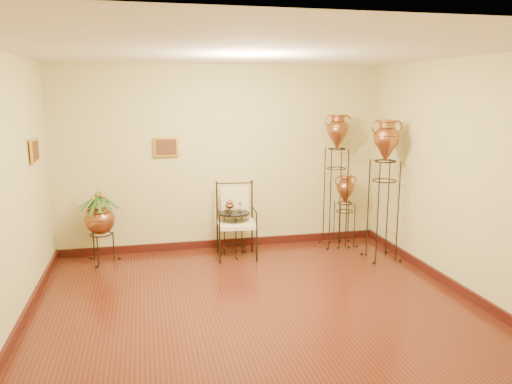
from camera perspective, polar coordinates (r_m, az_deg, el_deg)
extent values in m
plane|color=#551C14|center=(5.65, 0.44, -13.69)|extent=(5.00, 5.00, 0.00)
cube|color=#3A110D|center=(7.91, -3.67, -5.84)|extent=(5.00, 0.04, 0.12)
cube|color=#3A110D|center=(5.66, -25.67, -14.18)|extent=(0.04, 5.00, 0.12)
cube|color=#3A110D|center=(6.60, 22.25, -10.22)|extent=(0.04, 5.00, 0.12)
cube|color=#EBBA45|center=(7.50, -10.25, 5.09)|extent=(0.36, 0.03, 0.29)
cube|color=#EBBA45|center=(6.60, -23.99, 4.34)|extent=(0.03, 0.36, 0.29)
cube|color=#F5E1B9|center=(7.30, -2.26, -3.72)|extent=(0.56, 0.53, 0.06)
cube|color=#F5E1B9|center=(7.23, -2.28, -1.34)|extent=(0.41, 0.06, 0.43)
cylinder|color=black|center=(7.34, -2.55, -2.38)|extent=(0.45, 0.45, 0.01)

